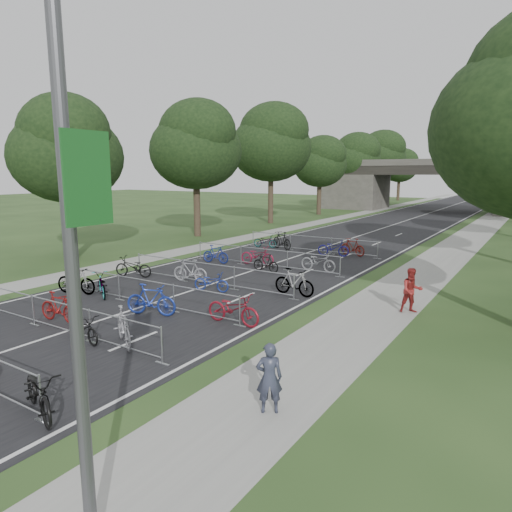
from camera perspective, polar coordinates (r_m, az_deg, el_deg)
The scene contains 40 objects.
road at distance 53.41m, azimuth 18.18°, elevation 4.20°, with size 11.00×140.00×0.01m, color black.
sidewalk_right at distance 52.01m, azimuth 26.74°, elevation 3.46°, with size 3.00×140.00×0.01m, color gray.
sidewalk_left at distance 55.75m, azimuth 10.69°, elevation 4.78°, with size 2.00×140.00×0.01m, color gray.
lane_markings at distance 53.41m, azimuth 18.18°, elevation 4.20°, with size 0.12×140.00×0.00m, color silver.
overpass_bridge at distance 67.80m, azimuth 21.62°, elevation 8.19°, with size 31.00×8.00×7.05m.
lamppost at distance 6.12m, azimuth -21.96°, elevation 0.35°, with size 0.61×0.65×8.21m.
tree_left_0 at distance 30.21m, azimuth -22.62°, elevation 11.91°, with size 6.72×6.72×10.25m.
tree_left_1 at distance 38.43m, azimuth -7.51°, elevation 13.32°, with size 7.56×7.56×11.53m.
tree_left_2 at distance 48.27m, azimuth 1.95°, elevation 13.75°, with size 8.40×8.40×12.81m.
tree_left_3 at distance 58.83m, azimuth 8.05°, elevation 11.46°, with size 6.72×6.72×10.25m.
tree_left_4 at distance 69.92m, azimuth 12.28°, elevation 11.81°, with size 7.56×7.56×11.53m.
tree_left_5 at distance 81.28m, azimuth 15.34°, elevation 12.02°, with size 8.40×8.40×12.81m.
tree_left_6 at distance 92.74m, azimuth 17.57°, elevation 10.65°, with size 6.72×6.72×10.25m.
barrier_row_2 at distance 16.54m, azimuth -23.29°, elevation -7.08°, with size 9.70×0.08×1.10m.
barrier_row_3 at distance 18.81m, azimuth -13.69°, elevation -4.46°, with size 9.70×0.08×1.10m.
barrier_row_4 at distance 21.67m, azimuth -6.04°, elevation -2.27°, with size 9.70×0.08×1.10m.
barrier_row_5 at distance 25.68m, azimuth 0.94°, elevation -0.22°, with size 9.70×0.08×1.10m.
barrier_row_6 at distance 30.87m, azimuth 6.81°, elevation 1.50°, with size 9.70×0.08×1.10m.
bike_7 at distance 11.41m, azimuth -25.50°, elevation -15.20°, with size 0.71×2.04×1.07m, color black.
bike_9 at distance 17.73m, azimuth -23.44°, elevation -5.93°, with size 0.52×1.84×1.10m, color maroon.
bike_10 at distance 15.49m, azimuth -20.75°, elevation -8.44°, with size 0.60×1.72×0.90m, color black.
bike_11 at distance 14.74m, azimuth -16.22°, elevation -8.54°, with size 0.56×1.97×1.18m, color #939299.
bike_12 at distance 21.51m, azimuth -21.58°, elevation -2.92°, with size 0.56×1.97×1.18m, color #9C9FA3.
bike_13 at distance 20.72m, azimuth -18.74°, elevation -3.50°, with size 0.66×1.89×1.00m, color #9C9FA3.
bike_14 at distance 17.49m, azimuth -12.99°, elevation -5.38°, with size 0.56×1.99×1.20m, color #1C349D.
bike_15 at distance 16.10m, azimuth -2.85°, elevation -6.62°, with size 0.75×2.15×1.13m, color maroon.
bike_16 at distance 24.08m, azimuth -15.11°, elevation -1.34°, with size 0.70×2.01×1.06m, color black.
bike_17 at distance 22.50m, azimuth -8.24°, elevation -1.83°, with size 0.52×1.84×1.11m, color #9A9BA1.
bike_18 at distance 20.56m, azimuth -5.59°, elevation -3.25°, with size 0.59×1.69×0.89m, color navy.
bike_19 at distance 19.83m, azimuth 4.80°, elevation -3.31°, with size 0.55×1.96×1.18m, color #9C9FA3.
bike_20 at distance 26.96m, azimuth -5.07°, elevation 0.21°, with size 0.50×1.76×1.06m, color navy.
bike_21 at distance 26.35m, azimuth 0.17°, elevation 0.06°, with size 0.73×2.09×1.10m, color maroon.
bike_22 at distance 24.43m, azimuth 1.23°, elevation -0.89°, with size 0.47×1.66×0.99m, color black.
bike_23 at distance 24.78m, azimuth 7.80°, elevation -0.71°, with size 0.73×2.08×1.09m, color gray.
bike_24 at distance 32.52m, azimuth 1.17°, elevation 1.87°, with size 0.61×1.75×0.92m, color #9C9FA3.
bike_25 at distance 31.70m, azimuth 3.26°, elevation 1.94°, with size 0.59×2.09×1.26m, color black.
bike_26 at distance 29.55m, azimuth 9.65°, elevation 1.00°, with size 0.70×2.02×1.06m, color #1E1A92.
bike_27 at distance 29.92m, azimuth 11.99°, elevation 1.10°, with size 0.53×1.88×1.13m, color maroon.
pedestrian_a at distance 10.39m, azimuth 1.66°, elevation -15.03°, with size 0.59×0.39×1.62m, color #2C3042.
pedestrian_b at distance 18.30m, azimuth 18.88°, elevation -4.13°, with size 0.84×0.65×1.72m, color maroon.
Camera 1 is at (13.28, -1.47, 5.27)m, focal length 32.00 mm.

